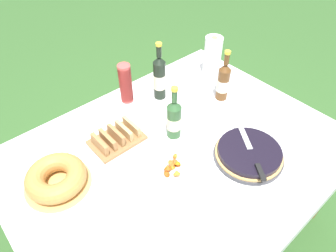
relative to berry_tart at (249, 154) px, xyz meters
The scene contains 13 objects.
ground_plane 0.83m from the berry_tart, 131.49° to the left, with size 16.00×16.00×0.00m, color #335B28.
garden_table 0.35m from the berry_tart, 131.49° to the left, with size 1.59×1.23×0.72m.
tablecloth 0.34m from the berry_tart, 131.49° to the left, with size 1.60×1.24×0.10m.
berry_tart is the anchor object (origin of this frame).
serving_knife 0.05m from the berry_tart, 124.25° to the right, with size 0.23×0.32×0.01m.
bundt_cake 0.89m from the berry_tart, 148.85° to the left, with size 0.29×0.29×0.09m.
cup_stack 0.77m from the berry_tart, 103.61° to the left, with size 0.07×0.07×0.24m.
cider_bottle_green 0.40m from the berry_tart, 115.20° to the left, with size 0.07×0.07×0.30m.
cider_bottle_amber 0.48m from the berry_tart, 57.47° to the left, with size 0.07×0.07×0.31m.
juice_bottle_red 0.65m from the berry_tart, 91.10° to the left, with size 0.07×0.07×0.35m.
snack_plate_near 0.38m from the berry_tart, 149.54° to the left, with size 0.21×0.21×0.06m.
paper_towel_roll 0.73m from the berry_tart, 57.24° to the left, with size 0.11×0.11×0.26m.
bread_board 0.65m from the berry_tart, 129.21° to the left, with size 0.26×0.18×0.07m.
Camera 1 is at (-0.68, -0.71, 1.84)m, focal length 32.00 mm.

